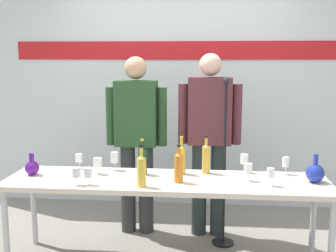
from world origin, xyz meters
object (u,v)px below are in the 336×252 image
(display_table, at_px, (166,186))
(wine_bottle_2, at_px, (142,160))
(wine_glass_right_2, at_px, (271,173))
(microphone_stand, at_px, (224,190))
(presenter_right, at_px, (209,134))
(wine_bottle_3, at_px, (179,166))
(wine_bottle_4, at_px, (181,158))
(wine_glass_left_1, at_px, (76,173))
(wine_bottle_1, at_px, (141,170))
(wine_glass_left_3, at_px, (114,158))
(decanter_blue_right, at_px, (315,173))
(wine_glass_right_1, at_px, (248,168))
(wine_glass_left_4, at_px, (88,173))
(wine_bottle_0, at_px, (206,157))
(presenter_left, at_px, (136,134))
(wine_glass_right_0, at_px, (244,159))
(wine_glass_left_0, at_px, (98,163))
(wine_glass_right_3, at_px, (286,162))
(wine_glass_left_2, at_px, (79,158))
(decanter_blue_left, at_px, (32,167))

(display_table, relative_size, wine_bottle_2, 8.61)
(wine_glass_right_2, bearing_deg, microphone_stand, 121.96)
(presenter_right, xyz_separation_m, wine_bottle_3, (-0.24, -0.70, -0.13))
(wine_bottle_4, relative_size, wine_glass_left_1, 2.30)
(wine_bottle_1, bearing_deg, wine_glass_left_3, 124.49)
(display_table, xyz_separation_m, wine_glass_left_3, (-0.47, 0.23, 0.17))
(wine_glass_right_2, bearing_deg, wine_bottle_3, 177.64)
(decanter_blue_right, xyz_separation_m, wine_glass_right_1, (-0.52, -0.01, 0.03))
(wine_bottle_4, bearing_deg, wine_glass_left_4, -151.56)
(wine_bottle_0, xyz_separation_m, wine_glass_left_3, (-0.79, 0.02, -0.02))
(presenter_right, height_order, wine_bottle_1, presenter_right)
(wine_bottle_1, bearing_deg, wine_glass_left_1, -178.89)
(presenter_right, distance_m, wine_bottle_1, 0.99)
(presenter_left, height_order, wine_bottle_2, presenter_left)
(display_table, distance_m, wine_glass_right_0, 0.71)
(wine_bottle_4, height_order, wine_glass_right_1, wine_bottle_4)
(wine_bottle_3, height_order, wine_glass_right_0, wine_bottle_3)
(wine_glass_left_0, bearing_deg, wine_glass_left_3, 49.20)
(wine_glass_left_3, height_order, wine_glass_right_1, wine_glass_left_3)
(wine_bottle_2, distance_m, wine_glass_right_3, 1.20)
(wine_glass_left_0, height_order, wine_glass_left_2, wine_glass_left_0)
(display_table, bearing_deg, wine_glass_left_1, -161.77)
(wine_bottle_0, xyz_separation_m, wine_bottle_2, (-0.53, -0.09, -0.01))
(wine_bottle_0, xyz_separation_m, wine_glass_left_0, (-0.90, -0.11, -0.04))
(wine_bottle_3, distance_m, wine_glass_right_3, 0.93)
(display_table, relative_size, presenter_right, 1.50)
(wine_glass_left_1, bearing_deg, wine_glass_right_2, 4.61)
(wine_glass_left_3, xyz_separation_m, wine_glass_right_1, (1.12, -0.22, -0.01))
(wine_bottle_3, bearing_deg, wine_glass_left_1, -169.17)
(wine_bottle_1, xyz_separation_m, microphone_stand, (0.65, 0.63, -0.35))
(wine_glass_left_1, bearing_deg, presenter_right, 39.98)
(wine_glass_right_1, height_order, microphone_stand, microphone_stand)
(decanter_blue_right, bearing_deg, wine_glass_right_3, 132.52)
(wine_glass_right_1, bearing_deg, wine_bottle_3, -171.00)
(wine_bottle_3, relative_size, wine_bottle_4, 0.95)
(wine_bottle_2, xyz_separation_m, wine_bottle_3, (0.32, -0.20, 0.01))
(wine_bottle_1, relative_size, wine_bottle_4, 1.01)
(wine_bottle_2, relative_size, wine_glass_left_3, 1.88)
(wine_glass_left_2, bearing_deg, wine_bottle_3, -19.61)
(display_table, height_order, wine_glass_right_0, wine_glass_right_0)
(wine_glass_right_1, relative_size, wine_glass_right_2, 1.03)
(microphone_stand, bearing_deg, wine_glass_left_0, -163.49)
(wine_bottle_0, relative_size, wine_glass_right_2, 2.30)
(wine_glass_left_0, distance_m, wine_glass_left_1, 0.33)
(wine_bottle_2, relative_size, wine_bottle_4, 0.94)
(wine_glass_left_3, xyz_separation_m, wine_glass_right_3, (1.45, -0.00, -0.01))
(wine_bottle_2, height_order, wine_glass_left_0, wine_bottle_2)
(microphone_stand, bearing_deg, decanter_blue_left, -166.30)
(presenter_right, xyz_separation_m, wine_glass_right_2, (0.46, -0.73, -0.16))
(presenter_right, relative_size, wine_glass_left_4, 12.63)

